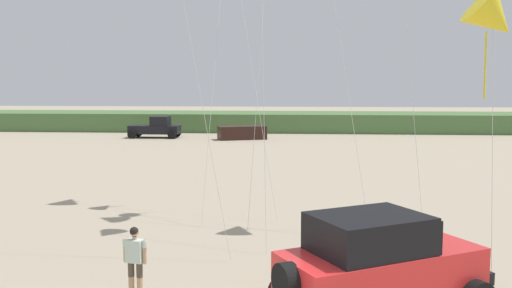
{
  "coord_description": "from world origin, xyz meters",
  "views": [
    {
      "loc": [
        0.88,
        -9.59,
        5.02
      ],
      "look_at": [
        -0.12,
        3.63,
        3.57
      ],
      "focal_mm": 39.3,
      "sensor_mm": 36.0,
      "label": 1
    }
  ],
  "objects_px": {
    "person_watching": "(135,257)",
    "kite_yellow_diamond": "(493,19)",
    "distant_pickup": "(156,128)",
    "distant_sedan": "(242,133)",
    "jeep": "(379,262)"
  },
  "relations": [
    {
      "from": "jeep",
      "to": "person_watching",
      "type": "relative_size",
      "value": 2.99
    },
    {
      "from": "person_watching",
      "to": "distant_pickup",
      "type": "xyz_separation_m",
      "value": [
        -9.26,
        38.03,
        0.0
      ]
    },
    {
      "from": "jeep",
      "to": "person_watching",
      "type": "height_order",
      "value": "jeep"
    },
    {
      "from": "jeep",
      "to": "kite_yellow_diamond",
      "type": "bearing_deg",
      "value": 43.92
    },
    {
      "from": "distant_pickup",
      "to": "distant_sedan",
      "type": "relative_size",
      "value": 1.1
    },
    {
      "from": "distant_pickup",
      "to": "distant_sedan",
      "type": "height_order",
      "value": "distant_pickup"
    },
    {
      "from": "distant_pickup",
      "to": "kite_yellow_diamond",
      "type": "distance_m",
      "value": 40.41
    },
    {
      "from": "person_watching",
      "to": "kite_yellow_diamond",
      "type": "distance_m",
      "value": 10.68
    },
    {
      "from": "jeep",
      "to": "kite_yellow_diamond",
      "type": "xyz_separation_m",
      "value": [
        3.16,
        3.05,
        5.45
      ]
    },
    {
      "from": "jeep",
      "to": "person_watching",
      "type": "xyz_separation_m",
      "value": [
        -5.57,
        0.75,
        -0.26
      ]
    },
    {
      "from": "jeep",
      "to": "kite_yellow_diamond",
      "type": "distance_m",
      "value": 7.0
    },
    {
      "from": "jeep",
      "to": "distant_pickup",
      "type": "xyz_separation_m",
      "value": [
        -14.82,
        38.78,
        -0.26
      ]
    },
    {
      "from": "distant_pickup",
      "to": "kite_yellow_diamond",
      "type": "xyz_separation_m",
      "value": [
        17.99,
        -35.73,
        5.71
      ]
    },
    {
      "from": "jeep",
      "to": "distant_sedan",
      "type": "xyz_separation_m",
      "value": [
        -6.77,
        37.83,
        -0.6
      ]
    },
    {
      "from": "person_watching",
      "to": "kite_yellow_diamond",
      "type": "relative_size",
      "value": 0.22
    }
  ]
}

